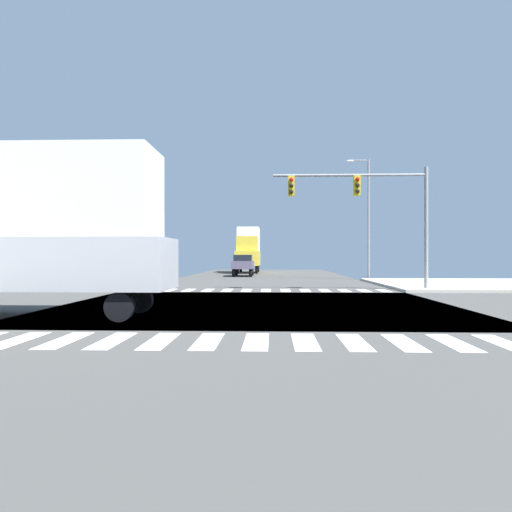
# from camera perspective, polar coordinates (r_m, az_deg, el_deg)

# --- Properties ---
(ground) EXTENTS (90.00, 90.00, 0.05)m
(ground) POSITION_cam_1_polar(r_m,az_deg,el_deg) (17.13, 0.04, -6.00)
(ground) COLOR #444341
(sidewalk_corner_ne) EXTENTS (12.00, 12.00, 0.14)m
(sidewalk_corner_ne) POSITION_cam_1_polar(r_m,az_deg,el_deg) (31.62, 25.16, -3.08)
(sidewalk_corner_ne) COLOR #B2ADA3
(sidewalk_corner_ne) RESTS_ON ground
(sidewalk_corner_nw) EXTENTS (12.00, 12.00, 0.14)m
(sidewalk_corner_nw) POSITION_cam_1_polar(r_m,az_deg,el_deg) (32.09, -23.07, -3.04)
(sidewalk_corner_nw) COLOR #AEA69C
(sidewalk_corner_nw) RESTS_ON ground
(crosswalk_near) EXTENTS (13.50, 2.00, 0.01)m
(crosswalk_near) POSITION_cam_1_polar(r_m,az_deg,el_deg) (9.92, -2.90, -10.20)
(crosswalk_near) COLOR white
(crosswalk_near) RESTS_ON ground
(crosswalk_far) EXTENTS (13.50, 2.00, 0.01)m
(crosswalk_far) POSITION_cam_1_polar(r_m,az_deg,el_deg) (24.41, 0.04, -4.15)
(crosswalk_far) COLOR white
(crosswalk_far) RESTS_ON ground
(traffic_signal_mast) EXTENTS (7.89, 0.55, 6.31)m
(traffic_signal_mast) POSITION_cam_1_polar(r_m,az_deg,el_deg) (24.98, 12.95, 6.75)
(traffic_signal_mast) COLOR gray
(traffic_signal_mast) RESTS_ON ground
(street_lamp) EXTENTS (1.78, 0.32, 9.05)m
(street_lamp) POSITION_cam_1_polar(r_m,az_deg,el_deg) (36.62, 13.05, 5.58)
(street_lamp) COLOR gray
(street_lamp) RESTS_ON ground
(bank_building) EXTENTS (12.39, 8.20, 3.93)m
(bank_building) POSITION_cam_1_polar(r_m,az_deg,el_deg) (37.68, -27.22, 0.31)
(bank_building) COLOR beige
(bank_building) RESTS_ON ground
(box_truck_crossing_2) EXTENTS (2.40, 7.20, 4.85)m
(box_truck_crossing_2) POSITION_cam_1_polar(r_m,az_deg,el_deg) (50.54, -0.93, 0.89)
(box_truck_crossing_2) COLOR black
(box_truck_crossing_2) RESTS_ON ground
(box_truck_leading_3) EXTENTS (7.20, 2.40, 4.85)m
(box_truck_leading_3) POSITION_cam_1_polar(r_m,az_deg,el_deg) (14.95, -23.04, 3.07)
(box_truck_leading_3) COLOR black
(box_truck_leading_3) RESTS_ON ground
(sedan_middle_2) EXTENTS (1.80, 4.30, 1.88)m
(sedan_middle_2) POSITION_cam_1_polar(r_m,az_deg,el_deg) (41.65, -1.55, -0.91)
(sedan_middle_2) COLOR black
(sedan_middle_2) RESTS_ON ground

